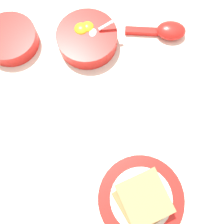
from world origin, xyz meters
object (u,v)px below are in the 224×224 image
toast_plate (141,199)px  egg_bowl (87,38)px  toast_sandwich (143,200)px  congee_bowl (10,39)px  soup_spoon (167,31)px

toast_plate → egg_bowl: bearing=33.1°
egg_bowl → toast_plate: 0.40m
toast_sandwich → congee_bowl: bearing=55.0°
soup_spoon → congee_bowl: congee_bowl is taller
egg_bowl → toast_sandwich: egg_bowl is taller
toast_plate → soup_spoon: (0.41, 0.03, 0.01)m
egg_bowl → toast_plate: size_ratio=0.82×
congee_bowl → toast_plate: bearing=-125.0°
egg_bowl → soup_spoon: 0.20m
soup_spoon → congee_bowl: bearing=109.1°
toast_plate → congee_bowl: congee_bowl is taller
soup_spoon → congee_bowl: 0.39m
egg_bowl → soup_spoon: egg_bowl is taller
toast_plate → toast_sandwich: bearing=-120.4°
toast_sandwich → soup_spoon: size_ratio=0.88×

